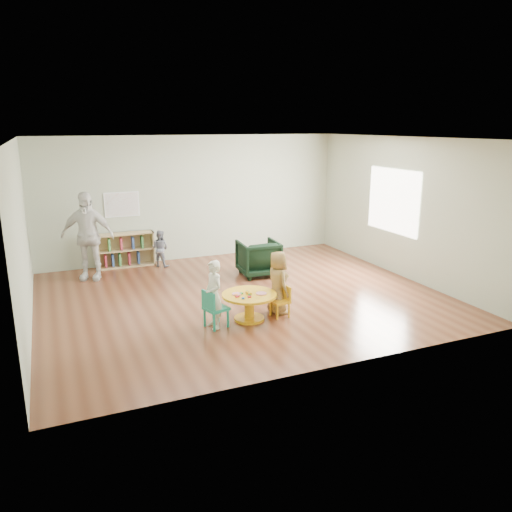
# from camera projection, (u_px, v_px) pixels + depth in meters

# --- Properties ---
(room) EXTENTS (7.10, 7.00, 2.80)m
(room) POSITION_uv_depth(u_px,v_px,m) (241.00, 192.00, 8.58)
(room) COLOR #5A2E1C
(room) RESTS_ON ground
(activity_table) EXTENTS (0.87, 0.87, 0.48)m
(activity_table) POSITION_uv_depth(u_px,v_px,m) (249.00, 302.00, 7.91)
(activity_table) COLOR gold
(activity_table) RESTS_ON ground
(kid_chair_left) EXTENTS (0.40, 0.40, 0.60)m
(kid_chair_left) POSITION_uv_depth(u_px,v_px,m) (214.00, 308.00, 7.60)
(kid_chair_left) COLOR #1B9577
(kid_chair_left) RESTS_ON ground
(kid_chair_right) EXTENTS (0.30, 0.30, 0.51)m
(kid_chair_right) POSITION_uv_depth(u_px,v_px,m) (282.00, 300.00, 8.07)
(kid_chair_right) COLOR gold
(kid_chair_right) RESTS_ON ground
(bookshelf) EXTENTS (1.20, 0.30, 0.75)m
(bookshelf) POSITION_uv_depth(u_px,v_px,m) (125.00, 250.00, 10.90)
(bookshelf) COLOR tan
(bookshelf) RESTS_ON ground
(alphabet_poster) EXTENTS (0.74, 0.01, 0.54)m
(alphabet_poster) POSITION_uv_depth(u_px,v_px,m) (122.00, 204.00, 10.77)
(alphabet_poster) COLOR white
(alphabet_poster) RESTS_ON ground
(armchair) EXTENTS (0.83, 0.85, 0.73)m
(armchair) POSITION_uv_depth(u_px,v_px,m) (258.00, 258.00, 10.26)
(armchair) COLOR black
(armchair) RESTS_ON ground
(child_left) EXTENTS (0.31, 0.42, 1.06)m
(child_left) POSITION_uv_depth(u_px,v_px,m) (214.00, 294.00, 7.55)
(child_left) COLOR white
(child_left) RESTS_ON ground
(child_right) EXTENTS (0.36, 0.53, 1.05)m
(child_right) POSITION_uv_depth(u_px,v_px,m) (278.00, 283.00, 8.14)
(child_right) COLOR gold
(child_right) RESTS_ON ground
(toddler) EXTENTS (0.50, 0.49, 0.81)m
(toddler) POSITION_uv_depth(u_px,v_px,m) (160.00, 248.00, 10.88)
(toddler) COLOR #17213B
(toddler) RESTS_ON ground
(adult_caretaker) EXTENTS (1.12, 0.79, 1.77)m
(adult_caretaker) POSITION_uv_depth(u_px,v_px,m) (87.00, 236.00, 9.87)
(adult_caretaker) COLOR silver
(adult_caretaker) RESTS_ON ground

